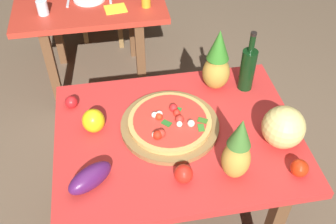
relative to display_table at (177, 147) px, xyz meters
The scene contains 18 objects.
ground_plane 0.63m from the display_table, ahead, with size 10.00×10.00×0.00m, color brown.
display_table is the anchor object (origin of this frame).
background_table 1.38m from the display_table, 105.26° to the left, with size 1.01×0.71×0.72m.
pizza_board 0.12m from the display_table, 122.49° to the left, with size 0.46×0.46×0.03m, color olive.
pizza 0.14m from the display_table, 125.53° to the left, with size 0.38×0.38×0.06m.
wine_bottle 0.52m from the display_table, 32.78° to the left, with size 0.08×0.08×0.33m.
pineapple_left 0.40m from the display_table, 54.73° to the right, with size 0.12×0.12×0.32m.
pineapple_right 0.46m from the display_table, 49.28° to the left, with size 0.14×0.14×0.34m.
melon 0.50m from the display_table, 16.26° to the right, with size 0.19×0.19×0.19m, color #E2CC75.
bell_pepper 0.41m from the display_table, 165.73° to the left, with size 0.10×0.10×0.11m, color yellow.
eggplant 0.47m from the display_table, 151.34° to the right, with size 0.20×0.09×0.09m, color #4C1953.
tomato_by_bottle 0.29m from the display_table, 95.54° to the right, with size 0.08×0.08×0.08m, color red.
tomato_at_corner 0.56m from the display_table, 151.20° to the left, with size 0.06×0.06×0.06m, color red.
tomato_near_board 0.56m from the display_table, 34.60° to the right, with size 0.08×0.08×0.08m, color red.
drinking_glass_juice 1.17m from the display_table, 89.51° to the left, with size 0.06×0.06×0.09m, color orange.
drinking_glass_water 1.35m from the display_table, 119.16° to the left, with size 0.07×0.07×0.09m, color silver.
fork_utensil 1.42m from the display_table, 110.71° to the left, with size 0.02×0.18×0.01m, color silver.
napkin_folded 1.18m from the display_table, 99.55° to the left, with size 0.14×0.12×0.01m, color yellow.
Camera 1 is at (-0.25, -1.19, 2.05)m, focal length 42.08 mm.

